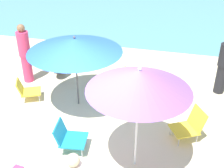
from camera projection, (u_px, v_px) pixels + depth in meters
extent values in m
plane|color=beige|center=(81.00, 148.00, 5.86)|extent=(40.00, 40.00, 0.00)
cylinder|color=silver|center=(137.00, 122.00, 5.00)|extent=(0.04, 0.04, 1.98)
cone|color=#8E56C6|center=(139.00, 80.00, 4.59)|extent=(1.73, 1.73, 0.36)
sphere|color=silver|center=(140.00, 69.00, 4.49)|extent=(0.06, 0.06, 0.06)
cylinder|color=#4C4C51|center=(77.00, 73.00, 6.85)|extent=(0.04, 0.04, 1.72)
cone|color=blue|center=(75.00, 45.00, 6.50)|extent=(2.17, 2.17, 0.31)
sphere|color=#4C4C51|center=(74.00, 37.00, 6.41)|extent=(0.06, 0.06, 0.06)
cube|color=gold|center=(118.00, 81.00, 7.87)|extent=(0.63, 0.62, 0.03)
cube|color=gold|center=(126.00, 74.00, 7.86)|extent=(0.35, 0.44, 0.31)
cylinder|color=silver|center=(113.00, 89.00, 7.73)|extent=(0.02, 0.02, 0.18)
cylinder|color=silver|center=(109.00, 82.00, 8.02)|extent=(0.02, 0.02, 0.18)
cylinder|color=silver|center=(126.00, 86.00, 7.83)|extent=(0.02, 0.02, 0.18)
cylinder|color=silver|center=(122.00, 80.00, 8.12)|extent=(0.02, 0.02, 0.18)
cube|color=teal|center=(74.00, 140.00, 5.71)|extent=(0.56, 0.58, 0.03)
cube|color=teal|center=(60.00, 132.00, 5.65)|extent=(0.21, 0.53, 0.35)
cylinder|color=silver|center=(86.00, 139.00, 5.93)|extent=(0.02, 0.02, 0.23)
cylinder|color=silver|center=(82.00, 153.00, 5.57)|extent=(0.02, 0.02, 0.23)
cylinder|color=silver|center=(67.00, 137.00, 5.97)|extent=(0.02, 0.02, 0.23)
cylinder|color=silver|center=(62.00, 151.00, 5.61)|extent=(0.02, 0.02, 0.23)
cube|color=gold|center=(184.00, 129.00, 6.00)|extent=(0.68, 0.68, 0.03)
cube|color=gold|center=(197.00, 119.00, 5.95)|extent=(0.39, 0.50, 0.43)
cylinder|color=silver|center=(179.00, 142.00, 5.85)|extent=(0.02, 0.02, 0.22)
cylinder|color=silver|center=(170.00, 130.00, 6.18)|extent=(0.02, 0.02, 0.22)
cylinder|color=silver|center=(197.00, 138.00, 5.95)|extent=(0.02, 0.02, 0.22)
cylinder|color=silver|center=(188.00, 127.00, 6.27)|extent=(0.02, 0.02, 0.22)
cube|color=gold|center=(31.00, 92.00, 7.36)|extent=(0.62, 0.61, 0.03)
cube|color=gold|center=(20.00, 87.00, 7.23)|extent=(0.31, 0.46, 0.33)
cylinder|color=silver|center=(40.00, 91.00, 7.60)|extent=(0.02, 0.02, 0.20)
cylinder|color=silver|center=(39.00, 98.00, 7.29)|extent=(0.02, 0.02, 0.20)
cylinder|color=silver|center=(24.00, 93.00, 7.53)|extent=(0.02, 0.02, 0.20)
cylinder|color=silver|center=(24.00, 100.00, 7.23)|extent=(0.02, 0.02, 0.20)
sphere|color=beige|center=(73.00, 160.00, 4.38)|extent=(0.21, 0.21, 0.21)
cube|color=black|center=(59.00, 69.00, 8.45)|extent=(0.39, 0.43, 0.12)
cylinder|color=tan|center=(60.00, 70.00, 8.65)|extent=(0.12, 0.12, 0.23)
cylinder|color=black|center=(58.00, 63.00, 8.16)|extent=(0.29, 0.29, 0.54)
sphere|color=tan|center=(57.00, 51.00, 7.98)|extent=(0.19, 0.19, 0.19)
cylinder|color=#DB3866|center=(27.00, 68.00, 8.11)|extent=(0.27, 0.27, 0.79)
cylinder|color=#DB3866|center=(23.00, 44.00, 7.75)|extent=(0.32, 0.32, 0.67)
sphere|color=#896042|center=(21.00, 28.00, 7.53)|extent=(0.20, 0.20, 0.20)
cylinder|color=black|center=(221.00, 79.00, 7.57)|extent=(0.27, 0.27, 0.78)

